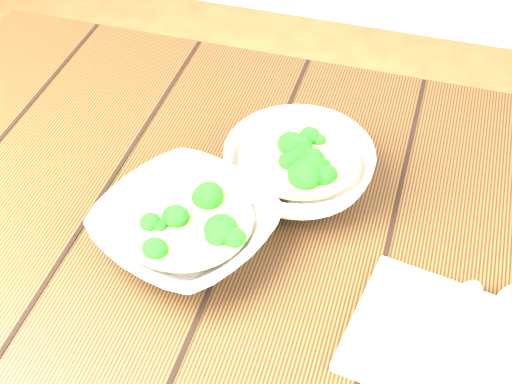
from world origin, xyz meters
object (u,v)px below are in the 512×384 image
Objects in this scene: soup_bowl_back at (299,167)px; napkin at (445,343)px; trivet at (249,199)px; soup_bowl_front at (186,226)px; table at (253,280)px.

soup_bowl_back is 0.31m from napkin.
soup_bowl_front is at bearing -125.19° from trivet.
table is 0.14m from trivet.
table is 0.17m from soup_bowl_front.
table is at bearing -64.38° from trivet.
soup_bowl_back reaches higher than soup_bowl_front.
table is at bearing 165.66° from napkin.
soup_bowl_front is at bearing 178.36° from napkin.
table is at bearing 34.06° from soup_bowl_front.
soup_bowl_front is (-0.08, -0.05, 0.15)m from table.
table is 0.18m from soup_bowl_back.
napkin is (0.23, -0.21, -0.03)m from soup_bowl_back.
table is at bearing -112.73° from soup_bowl_back.
soup_bowl_back reaches higher than trivet.
napkin is (0.27, -0.12, 0.13)m from table.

